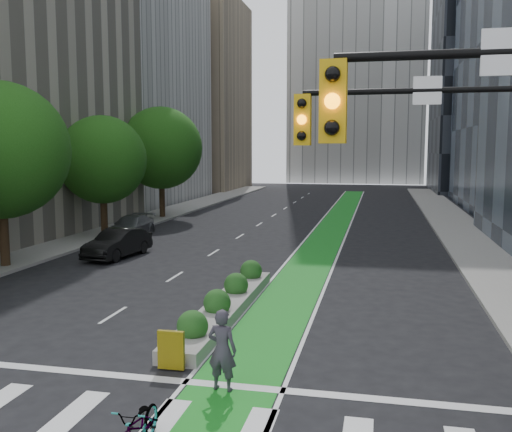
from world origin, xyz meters
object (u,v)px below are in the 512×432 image
at_px(parked_car_left_mid, 118,243).
at_px(median_planter, 226,303).
at_px(bicycle, 139,426).
at_px(parked_car_left_far, 131,226).
at_px(cyclist, 222,350).

bearing_deg(parked_car_left_mid, median_planter, -39.41).
height_order(bicycle, parked_car_left_mid, parked_car_left_mid).
xyz_separation_m(bicycle, parked_car_left_mid, (-9.01, 17.68, 0.26)).
height_order(bicycle, parked_car_left_far, parked_car_left_far).
bearing_deg(parked_car_left_far, parked_car_left_mid, -71.37).
bearing_deg(parked_car_left_mid, parked_car_left_far, 116.30).
distance_m(median_planter, parked_car_left_far, 18.54).
distance_m(parked_car_left_mid, parked_car_left_far, 7.02).
relative_size(cyclist, parked_car_left_mid, 0.43).
bearing_deg(cyclist, bicycle, 82.85).
bearing_deg(median_planter, bicycle, -84.88).
distance_m(bicycle, parked_car_left_far, 26.82).
relative_size(parked_car_left_mid, parked_car_left_far, 0.96).
relative_size(median_planter, cyclist, 5.24).
height_order(median_planter, cyclist, cyclist).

